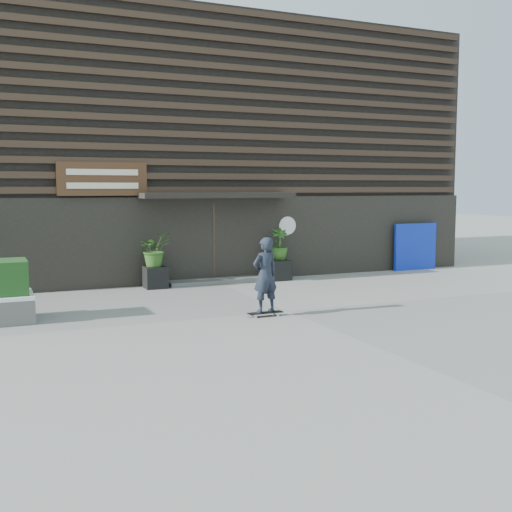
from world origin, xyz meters
name	(u,v)px	position (x,y,z in m)	size (l,w,h in m)	color
ground	(288,311)	(0.00, 0.00, 0.00)	(80.00, 80.00, 0.00)	gray
entrance_step	(218,281)	(0.00, 4.60, 0.06)	(3.00, 0.80, 0.12)	#4C4C4A
planter_pot_left	(155,277)	(-1.90, 4.40, 0.30)	(0.60, 0.60, 0.60)	black
bamboo_left	(155,249)	(-1.90, 4.40, 1.08)	(0.86, 0.75, 0.96)	#2D591E
planter_pot_right	(279,270)	(1.90, 4.40, 0.30)	(0.60, 0.60, 0.60)	black
bamboo_right	(279,244)	(1.90, 4.40, 1.08)	(0.54, 0.54, 0.96)	#2D591E
blue_tarp	(415,247)	(7.14, 4.70, 0.78)	(1.67, 0.12, 1.57)	#0D24B5
building	(166,154)	(0.00, 9.96, 3.99)	(18.00, 11.00, 8.00)	black
skateboarder	(265,275)	(-0.71, -0.32, 0.90)	(0.78, 0.48, 1.72)	black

